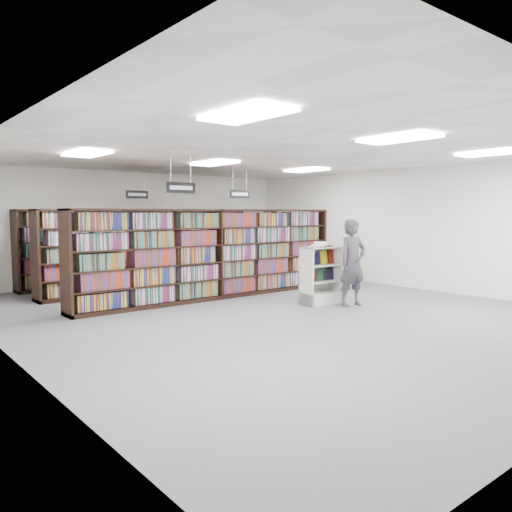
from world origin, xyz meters
TOP-DOWN VIEW (x-y plane):
  - floor at (0.00, 0.00)m, footprint 12.00×12.00m
  - ceiling at (0.00, 0.00)m, footprint 10.00×12.00m
  - wall_back at (0.00, 6.00)m, footprint 10.00×0.10m
  - wall_left at (-5.00, 0.00)m, footprint 0.10×12.00m
  - wall_right at (5.00, 0.00)m, footprint 0.10×12.00m
  - bookshelf_row_near at (0.00, 2.00)m, footprint 7.00×0.60m
  - bookshelf_row_mid at (0.00, 4.00)m, footprint 7.00×0.60m
  - bookshelf_row_far at (0.00, 5.70)m, footprint 7.00×0.60m
  - aisle_sign_left at (-1.50, 1.00)m, footprint 0.65×0.02m
  - aisle_sign_right at (1.50, 3.00)m, footprint 0.65×0.02m
  - aisle_sign_center at (-0.50, 5.00)m, footprint 0.65×0.02m
  - troffer_front_left at (-3.00, -3.00)m, footprint 0.60×1.20m
  - troffer_front_center at (0.00, -3.00)m, footprint 0.60×1.20m
  - troffer_front_right at (3.00, -3.00)m, footprint 0.60×1.20m
  - troffer_back_left at (-3.00, 2.00)m, footprint 0.60×1.20m
  - troffer_back_center at (0.00, 2.00)m, footprint 0.60×1.20m
  - troffer_back_right at (3.00, 2.00)m, footprint 0.60×1.20m
  - endcap_display at (1.37, -0.09)m, footprint 0.94×0.51m
  - open_book at (1.38, -0.12)m, footprint 0.68×0.54m
  - shopper at (1.73, -0.70)m, footprint 0.74×0.54m

SIDE VIEW (x-z plane):
  - floor at x=0.00m, z-range 0.00..0.00m
  - endcap_display at x=1.37m, z-range -0.19..1.08m
  - shopper at x=1.73m, z-range 0.00..1.88m
  - bookshelf_row_near at x=0.00m, z-range 0.00..2.10m
  - bookshelf_row_mid at x=0.00m, z-range 0.00..2.10m
  - bookshelf_row_far at x=0.00m, z-range 0.00..2.10m
  - open_book at x=1.38m, z-range 1.24..1.37m
  - wall_back at x=0.00m, z-range 0.00..3.20m
  - wall_left at x=-5.00m, z-range 0.00..3.20m
  - wall_right at x=5.00m, z-range 0.00..3.20m
  - aisle_sign_left at x=-1.50m, z-range 2.13..2.93m
  - aisle_sign_right at x=1.50m, z-range 2.13..2.93m
  - aisle_sign_center at x=-0.50m, z-range 2.13..2.93m
  - troffer_front_left at x=-3.00m, z-range 3.14..3.18m
  - troffer_front_center at x=0.00m, z-range 3.14..3.18m
  - troffer_front_right at x=3.00m, z-range 3.14..3.18m
  - troffer_back_left at x=-3.00m, z-range 3.14..3.18m
  - troffer_back_center at x=0.00m, z-range 3.14..3.18m
  - troffer_back_right at x=3.00m, z-range 3.14..3.18m
  - ceiling at x=0.00m, z-range 3.15..3.25m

